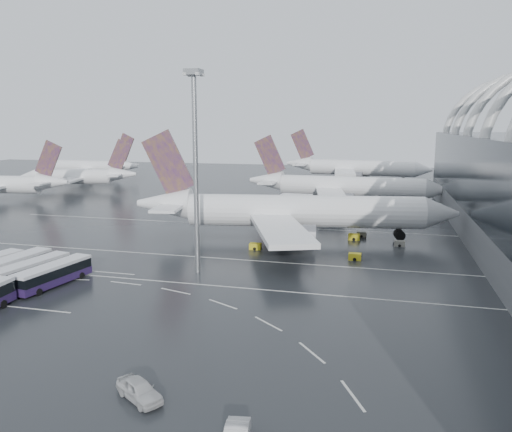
% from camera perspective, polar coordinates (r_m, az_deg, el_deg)
% --- Properties ---
extents(ground, '(420.00, 420.00, 0.00)m').
position_cam_1_polar(ground, '(73.68, -6.75, -7.23)').
color(ground, black).
rests_on(ground, ground).
extents(lane_marking_near, '(120.00, 0.25, 0.01)m').
position_cam_1_polar(lane_marking_near, '(71.91, -7.33, -7.69)').
color(lane_marking_near, silver).
rests_on(lane_marking_near, ground).
extents(lane_marking_mid, '(120.00, 0.25, 0.01)m').
position_cam_1_polar(lane_marking_mid, '(84.51, -3.83, -4.87)').
color(lane_marking_mid, silver).
rests_on(lane_marking_mid, ground).
extents(lane_marking_far, '(120.00, 0.25, 0.01)m').
position_cam_1_polar(lane_marking_far, '(110.73, 0.68, -1.17)').
color(lane_marking_far, silver).
rests_on(lane_marking_far, ground).
extents(bus_bay_line_north, '(28.00, 0.25, 0.01)m').
position_cam_1_polar(bus_bay_line_north, '(85.05, -22.10, -5.53)').
color(bus_bay_line_north, silver).
rests_on(bus_bay_line_north, ground).
extents(airliner_main, '(62.97, 54.62, 21.35)m').
position_cam_1_polar(airliner_main, '(98.14, 3.73, 0.47)').
color(airliner_main, white).
rests_on(airliner_main, ground).
extents(airliner_gate_b, '(55.71, 50.14, 19.37)m').
position_cam_1_polar(airliner_gate_b, '(143.22, 9.67, 3.29)').
color(airliner_gate_b, white).
rests_on(airliner_gate_b, ground).
extents(airliner_gate_c, '(57.70, 52.89, 20.54)m').
position_cam_1_polar(airliner_gate_c, '(203.37, 11.12, 5.39)').
color(airliner_gate_c, white).
rests_on(airliner_gate_c, ground).
extents(jet_remote_west, '(41.05, 33.18, 17.86)m').
position_cam_1_polar(jet_remote_west, '(166.77, -26.76, 3.23)').
color(jet_remote_west, white).
rests_on(jet_remote_west, ground).
extents(jet_remote_mid, '(39.85, 32.33, 17.48)m').
position_cam_1_polar(jet_remote_mid, '(182.53, -19.44, 4.25)').
color(jet_remote_mid, white).
rests_on(jet_remote_mid, ground).
extents(jet_remote_far, '(43.51, 35.01, 19.01)m').
position_cam_1_polar(jet_remote_far, '(216.55, -18.17, 5.30)').
color(jet_remote_far, white).
rests_on(jet_remote_far, ground).
extents(bus_row_near_b, '(4.39, 13.37, 3.23)m').
position_cam_1_polar(bus_row_near_b, '(81.12, -26.15, -5.30)').
color(bus_row_near_b, '#1E1239').
rests_on(bus_row_near_b, ground).
extents(bus_row_near_c, '(4.63, 12.48, 3.00)m').
position_cam_1_polar(bus_row_near_c, '(78.81, -24.25, -5.68)').
color(bus_row_near_c, '#1E1239').
rests_on(bus_row_near_c, ground).
extents(bus_row_near_d, '(4.64, 12.73, 3.07)m').
position_cam_1_polar(bus_row_near_d, '(75.65, -22.16, -6.15)').
color(bus_row_near_d, '#1E1239').
rests_on(bus_row_near_d, ground).
extents(van_curve_b, '(5.28, 4.38, 1.70)m').
position_cam_1_polar(van_curve_b, '(44.28, -13.18, -18.77)').
color(van_curve_b, beige).
rests_on(van_curve_b, ground).
extents(floodlight_mast, '(2.30, 2.30, 30.00)m').
position_cam_1_polar(floodlight_mast, '(74.01, -6.97, 7.72)').
color(floodlight_mast, gray).
rests_on(floodlight_mast, ground).
extents(gse_cart_belly_a, '(2.07, 1.23, 1.13)m').
position_cam_1_polar(gse_cart_belly_a, '(84.98, 11.23, -4.57)').
color(gse_cart_belly_a, gold).
rests_on(gse_cart_belly_a, ground).
extents(gse_cart_belly_b, '(1.91, 1.13, 1.04)m').
position_cam_1_polar(gse_cart_belly_b, '(102.46, 11.98, -2.06)').
color(gse_cart_belly_b, slate).
rests_on(gse_cart_belly_b, ground).
extents(gse_cart_belly_c, '(2.09, 1.24, 1.14)m').
position_cam_1_polar(gse_cart_belly_c, '(90.25, -0.07, -3.48)').
color(gse_cart_belly_c, gold).
rests_on(gse_cart_belly_c, ground).
extents(gse_cart_belly_d, '(1.93, 1.14, 1.05)m').
position_cam_1_polar(gse_cart_belly_d, '(96.30, 16.09, -3.04)').
color(gse_cart_belly_d, slate).
rests_on(gse_cart_belly_d, ground).
extents(gse_cart_belly_e, '(2.22, 1.31, 1.21)m').
position_cam_1_polar(gse_cart_belly_e, '(99.51, 11.14, -2.35)').
color(gse_cart_belly_e, gold).
rests_on(gse_cart_belly_e, ground).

